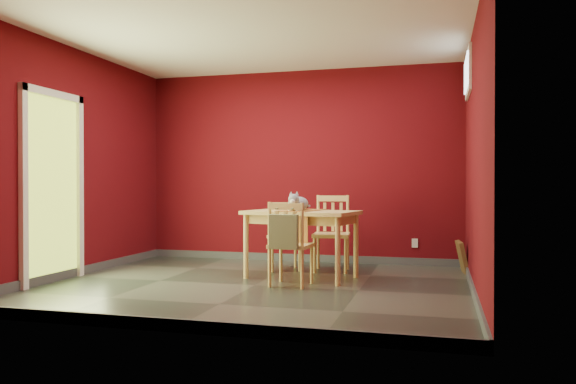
% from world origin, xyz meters
% --- Properties ---
extents(ground, '(4.50, 4.50, 0.00)m').
position_xyz_m(ground, '(0.00, 0.00, 0.00)').
color(ground, '#2D342D').
rests_on(ground, ground).
extents(room_shell, '(4.50, 4.50, 4.50)m').
position_xyz_m(room_shell, '(0.00, 0.00, 0.05)').
color(room_shell, '#4D080D').
rests_on(room_shell, ground).
extents(doorway, '(0.06, 1.01, 2.13)m').
position_xyz_m(doorway, '(-2.23, -0.40, 1.12)').
color(doorway, '#B7D838').
rests_on(doorway, ground).
extents(window, '(0.05, 0.90, 0.50)m').
position_xyz_m(window, '(2.23, 1.00, 2.35)').
color(window, white).
rests_on(window, room_shell).
extents(outlet_plate, '(0.08, 0.02, 0.12)m').
position_xyz_m(outlet_plate, '(1.60, 1.99, 0.30)').
color(outlet_plate, silver).
rests_on(outlet_plate, room_shell).
extents(dining_table, '(1.36, 0.94, 0.78)m').
position_xyz_m(dining_table, '(0.37, 0.58, 0.68)').
color(dining_table, '#DCB867').
rests_on(dining_table, ground).
extents(table_runner, '(0.46, 0.77, 0.36)m').
position_xyz_m(table_runner, '(0.37, 0.46, 0.73)').
color(table_runner, '#A5642A').
rests_on(table_runner, dining_table).
extents(chair_far_left, '(0.53, 0.53, 0.86)m').
position_xyz_m(chair_far_left, '(-0.01, 1.18, 0.44)').
color(chair_far_left, '#DCB867').
rests_on(chair_far_left, ground).
extents(chair_far_right, '(0.48, 0.48, 0.95)m').
position_xyz_m(chair_far_right, '(0.61, 1.24, 0.49)').
color(chair_far_right, '#DCB867').
rests_on(chair_far_right, ground).
extents(chair_near, '(0.44, 0.44, 0.89)m').
position_xyz_m(chair_near, '(0.38, 0.06, 0.46)').
color(chair_near, '#DCB867').
rests_on(chair_near, ground).
extents(tote_bag, '(0.30, 0.18, 0.42)m').
position_xyz_m(tote_bag, '(0.37, -0.16, 0.60)').
color(tote_bag, '#788656').
rests_on(tote_bag, chair_near).
extents(cat, '(0.41, 0.52, 0.23)m').
position_xyz_m(cat, '(0.35, 0.52, 0.90)').
color(cat, slate).
rests_on(cat, table_runner).
extents(picture_frame, '(0.17, 0.40, 0.39)m').
position_xyz_m(picture_frame, '(2.19, 1.45, 0.20)').
color(picture_frame, brown).
rests_on(picture_frame, ground).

